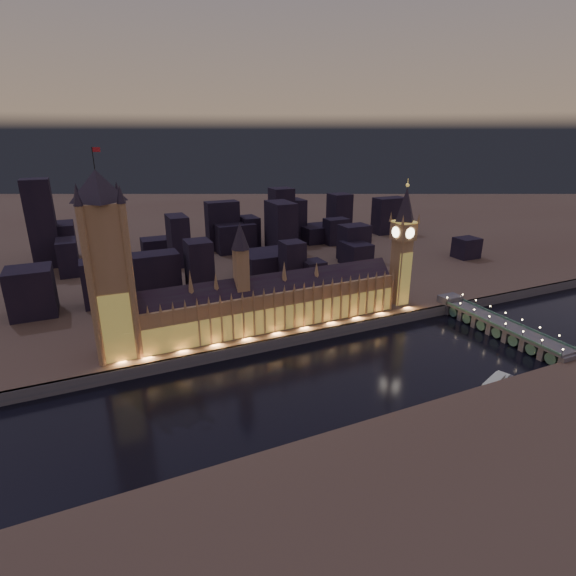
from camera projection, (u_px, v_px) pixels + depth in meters
name	position (u px, v px, depth m)	size (l,w,h in m)	color
ground_plane	(317.00, 373.00, 279.97)	(2000.00, 2000.00, 0.00)	black
north_bank	(167.00, 221.00, 725.25)	(2000.00, 960.00, 8.00)	#51382F
embankment_wall	(290.00, 341.00, 313.85)	(2000.00, 2.50, 8.00)	#424654
palace_of_westminster	(268.00, 303.00, 321.20)	(202.00, 22.50, 78.00)	#966E47
victoria_tower	(107.00, 259.00, 266.74)	(31.68, 31.68, 126.64)	#966E47
elizabeth_tower	(403.00, 236.00, 353.81)	(18.00, 18.00, 100.66)	#966E47
westminster_bridge	(496.00, 326.00, 332.68)	(17.40, 113.00, 15.90)	#424654
river_boat	(493.00, 384.00, 265.58)	(40.53, 22.94, 4.50)	#424654
city_backdrop	(240.00, 238.00, 495.72)	(461.89, 215.63, 89.70)	black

